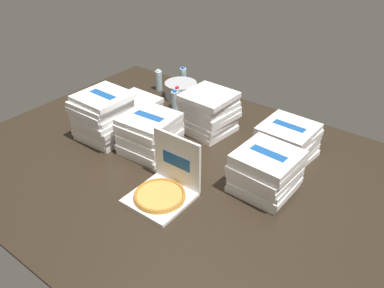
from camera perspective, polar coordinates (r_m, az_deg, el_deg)
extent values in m
cube|color=#2D2319|center=(2.81, -1.95, -3.16)|extent=(3.20, 2.40, 0.02)
cube|color=white|center=(2.50, -4.77, -7.98)|extent=(0.37, 0.37, 0.02)
cylinder|color=gold|center=(2.49, -4.79, -7.62)|extent=(0.33, 0.33, 0.02)
torus|color=#B1712A|center=(2.48, -4.80, -7.47)|extent=(0.33, 0.33, 0.02)
cube|color=white|center=(2.49, -2.20, -2.41)|extent=(0.37, 0.02, 0.37)
cube|color=#19519E|center=(2.48, -2.35, -2.52)|extent=(0.22, 0.00, 0.09)
cube|color=white|center=(3.20, 2.39, 2.41)|extent=(0.41, 0.41, 0.04)
cube|color=#19519E|center=(3.19, 2.40, 2.76)|extent=(0.24, 0.09, 0.00)
cube|color=white|center=(3.18, 2.25, 3.06)|extent=(0.39, 0.39, 0.04)
cube|color=white|center=(3.15, 2.43, 3.70)|extent=(0.40, 0.40, 0.04)
cube|color=white|center=(3.14, 2.70, 4.40)|extent=(0.41, 0.41, 0.04)
cube|color=#19519E|center=(3.13, 2.71, 4.77)|extent=(0.24, 0.09, 0.00)
cube|color=white|center=(3.12, 2.65, 5.09)|extent=(0.40, 0.40, 0.04)
cube|color=white|center=(3.11, 2.50, 5.86)|extent=(0.41, 0.41, 0.04)
cube|color=white|center=(3.09, 2.38, 6.55)|extent=(0.39, 0.39, 0.04)
cube|color=#19519E|center=(3.08, 2.39, 6.93)|extent=(0.24, 0.08, 0.00)
cube|color=white|center=(3.05, 2.52, 7.09)|extent=(0.38, 0.38, 0.04)
cube|color=white|center=(2.96, 13.68, -1.32)|extent=(0.40, 0.40, 0.04)
cube|color=#19519E|center=(2.95, 13.73, -0.96)|extent=(0.24, 0.09, 0.00)
cube|color=white|center=(2.95, 13.80, -0.56)|extent=(0.38, 0.38, 0.04)
cube|color=white|center=(2.92, 13.78, 0.06)|extent=(0.38, 0.38, 0.04)
cube|color=white|center=(2.90, 14.05, 0.78)|extent=(0.37, 0.37, 0.04)
cube|color=#19519E|center=(2.89, 14.10, 1.16)|extent=(0.24, 0.07, 0.00)
cube|color=white|center=(2.88, 14.09, 1.54)|extent=(0.40, 0.40, 0.04)
cube|color=white|center=(2.86, 14.12, 2.24)|extent=(0.38, 0.38, 0.04)
cube|color=#19519E|center=(2.85, 14.18, 2.63)|extent=(0.24, 0.07, 0.00)
cube|color=white|center=(3.42, -8.36, 4.26)|extent=(0.37, 0.37, 0.04)
cube|color=white|center=(3.41, -8.32, 4.92)|extent=(0.37, 0.37, 0.04)
cube|color=#19519E|center=(3.40, -8.35, 5.26)|extent=(0.24, 0.07, 0.00)
cube|color=white|center=(3.39, -8.63, 5.56)|extent=(0.37, 0.37, 0.04)
cube|color=white|center=(3.37, -8.57, 6.17)|extent=(0.37, 0.37, 0.04)
cube|color=white|center=(3.19, -12.53, 1.45)|extent=(0.38, 0.38, 0.04)
cube|color=white|center=(3.16, -12.77, 2.03)|extent=(0.38, 0.38, 0.04)
cube|color=white|center=(3.13, -12.67, 2.64)|extent=(0.38, 0.38, 0.04)
cube|color=white|center=(3.10, -12.71, 3.22)|extent=(0.38, 0.38, 0.04)
cube|color=white|center=(3.08, -12.95, 3.85)|extent=(0.37, 0.37, 0.04)
cube|color=white|center=(3.08, -13.08, 4.72)|extent=(0.38, 0.38, 0.04)
cube|color=white|center=(3.05, -13.42, 5.32)|extent=(0.37, 0.37, 0.04)
cube|color=white|center=(3.04, -13.42, 6.05)|extent=(0.37, 0.37, 0.04)
cube|color=white|center=(3.01, -13.01, 6.79)|extent=(0.37, 0.37, 0.04)
cube|color=#19519E|center=(3.00, -13.06, 7.18)|extent=(0.24, 0.07, 0.00)
cube|color=white|center=(2.61, 10.46, -6.15)|extent=(0.38, 0.38, 0.04)
cube|color=#19519E|center=(2.60, 10.51, -5.76)|extent=(0.24, 0.07, 0.00)
cube|color=white|center=(2.57, 10.74, -5.63)|extent=(0.37, 0.37, 0.04)
cube|color=#19519E|center=(2.56, 10.79, -5.24)|extent=(0.24, 0.07, 0.00)
cube|color=white|center=(2.56, 10.80, -4.74)|extent=(0.37, 0.37, 0.04)
cube|color=#19519E|center=(2.54, 10.86, -4.34)|extent=(0.24, 0.07, 0.00)
cube|color=white|center=(2.52, 10.76, -4.10)|extent=(0.39, 0.39, 0.04)
cube|color=#19519E|center=(2.51, 10.81, -3.69)|extent=(0.24, 0.08, 0.00)
cube|color=white|center=(2.50, 10.73, -3.35)|extent=(0.39, 0.39, 0.04)
cube|color=white|center=(2.48, 11.17, -2.54)|extent=(0.38, 0.38, 0.04)
cube|color=#19519E|center=(2.47, 11.22, -2.11)|extent=(0.24, 0.08, 0.00)
cube|color=white|center=(2.45, 11.20, -1.76)|extent=(0.38, 0.38, 0.04)
cube|color=#19519E|center=(2.44, 11.25, -1.33)|extent=(0.24, 0.08, 0.00)
cube|color=white|center=(2.95, -6.15, -0.63)|extent=(0.39, 0.39, 0.04)
cube|color=#19519E|center=(2.94, -6.18, -0.26)|extent=(0.24, 0.08, 0.00)
cube|color=white|center=(2.93, -6.32, 0.02)|extent=(0.38, 0.38, 0.04)
cube|color=white|center=(2.91, -6.20, 0.83)|extent=(0.39, 0.39, 0.04)
cube|color=white|center=(2.88, -6.20, 1.41)|extent=(0.39, 0.39, 0.04)
cube|color=white|center=(2.87, -6.23, 2.26)|extent=(0.40, 0.40, 0.04)
cube|color=white|center=(2.84, -6.46, 2.92)|extent=(0.38, 0.38, 0.04)
cube|color=white|center=(2.83, -6.37, 3.74)|extent=(0.39, 0.39, 0.04)
cube|color=#19519E|center=(2.82, -6.40, 4.14)|extent=(0.24, 0.08, 0.00)
cylinder|color=#B7BABF|center=(3.73, -1.65, 8.01)|extent=(0.31, 0.31, 0.15)
cylinder|color=silver|center=(3.88, -4.94, 9.33)|extent=(0.07, 0.07, 0.19)
cylinder|color=white|center=(3.84, -5.02, 10.76)|extent=(0.04, 0.04, 0.02)
cylinder|color=silver|center=(3.45, -2.52, 6.25)|extent=(0.07, 0.07, 0.19)
cylinder|color=blue|center=(3.40, -2.56, 7.83)|extent=(0.04, 0.04, 0.02)
cylinder|color=silver|center=(3.94, -1.33, 9.79)|extent=(0.07, 0.07, 0.19)
cylinder|color=blue|center=(3.90, -1.35, 11.20)|extent=(0.04, 0.04, 0.02)
cylinder|color=silver|center=(3.51, -2.17, 6.78)|extent=(0.07, 0.07, 0.19)
cylinder|color=red|center=(3.47, -2.21, 8.33)|extent=(0.04, 0.04, 0.02)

